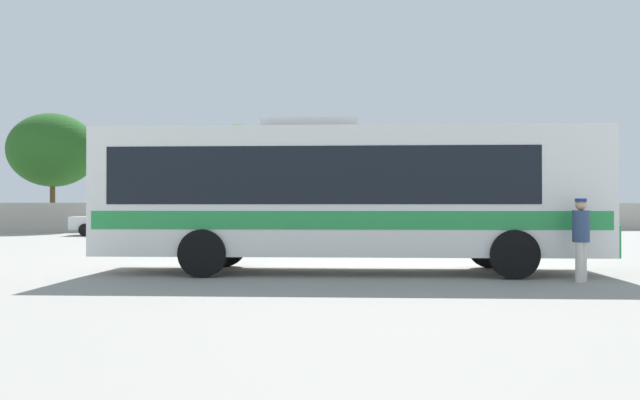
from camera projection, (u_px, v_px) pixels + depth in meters
The scene contains 10 objects.
ground_plane at pixel (341, 244), 25.89m from camera, with size 300.00×300.00×0.00m, color gray.
perimeter_wall at pixel (313, 217), 39.16m from camera, with size 80.00×0.30×1.74m, color #B2AD9E.
coach_bus_white_green at pixel (342, 191), 14.93m from camera, with size 11.66×4.18×3.53m.
attendant_by_bus_door at pixel (581, 234), 12.96m from camera, with size 0.47×0.47×1.70m.
parked_car_leftmost_white at pixel (117, 220), 33.95m from camera, with size 4.52×2.12×1.55m.
parked_car_second_maroon at pixel (221, 220), 34.40m from camera, with size 4.13×2.14×1.53m.
parked_car_third_white at pixel (352, 220), 35.28m from camera, with size 4.25×2.11×1.45m.
utility_pole_near at pixel (504, 175), 44.43m from camera, with size 1.80×0.38×7.11m.
roadside_tree_left at pixel (53, 150), 39.89m from camera, with size 5.38×5.38×7.32m.
roadside_tree_midleft at pixel (239, 160), 41.22m from camera, with size 5.43×5.43×6.80m.
Camera 1 is at (-3.30, -15.70, 1.54)m, focal length 35.98 mm.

